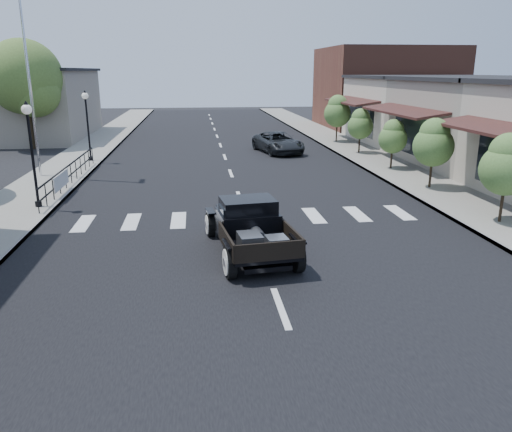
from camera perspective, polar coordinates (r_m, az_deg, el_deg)
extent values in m
plane|color=black|center=(13.82, 0.73, -4.96)|extent=(120.00, 120.00, 0.00)
cube|color=black|center=(28.26, -3.34, 6.06)|extent=(14.00, 80.00, 0.02)
cube|color=gray|center=(29.00, -20.43, 5.46)|extent=(3.00, 80.00, 0.15)
cube|color=gray|center=(29.99, 13.19, 6.38)|extent=(3.00, 80.00, 0.15)
cube|color=gray|center=(42.94, -25.47, 11.39)|extent=(10.00, 12.00, 5.00)
cube|color=gray|center=(30.84, 26.33, 9.49)|extent=(10.00, 9.00, 4.50)
cube|color=beige|center=(38.68, 19.09, 11.31)|extent=(10.00, 9.00, 4.50)
cube|color=brown|center=(47.99, 14.54, 13.97)|extent=(11.00, 10.00, 7.00)
cylinder|color=silver|center=(25.90, -24.96, 17.79)|extent=(0.12, 0.12, 12.38)
imported|color=black|center=(31.82, 2.54, 8.37)|extent=(3.08, 4.97, 1.28)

